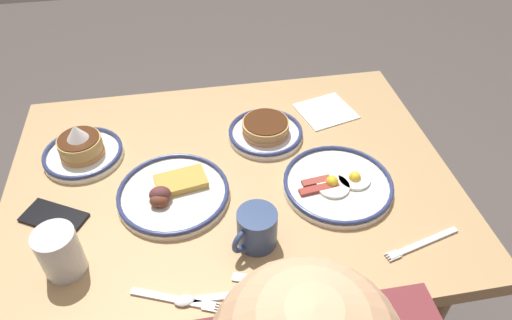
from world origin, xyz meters
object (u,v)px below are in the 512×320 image
plate_center_pancakes (82,150)px  fork_near (422,243)px  tea_spoon (209,298)px  paper_napkin (326,111)px  plate_near_main (173,193)px  coffee_mug (256,228)px  fork_far (175,299)px  cell_phone (54,217)px  butter_knife (287,284)px  drinking_glass (61,254)px  plate_far_side (338,184)px  plate_far_companion (265,131)px

plate_center_pancakes → fork_near: bearing=150.8°
tea_spoon → paper_napkin: bearing=-125.7°
plate_near_main → paper_napkin: plate_near_main is taller
coffee_mug → fork_far: size_ratio=0.61×
cell_phone → coffee_mug: bearing=-168.4°
paper_napkin → fork_far: size_ratio=0.87×
plate_center_pancakes → fork_near: plate_center_pancakes is taller
paper_napkin → plate_center_pancakes: bearing=7.0°
plate_near_main → cell_phone: plate_near_main is taller
plate_near_main → tea_spoon: bearing=101.1°
fork_near → fork_far: size_ratio=1.08×
fork_near → cell_phone: bearing=-15.1°
paper_napkin → butter_knife: butter_knife is taller
plate_near_main → drinking_glass: drinking_glass is taller
coffee_mug → drinking_glass: drinking_glass is taller
paper_napkin → plate_far_side: bearing=78.9°
plate_center_pancakes → tea_spoon: bearing=120.8°
coffee_mug → butter_knife: size_ratio=0.48×
plate_center_pancakes → tea_spoon: (-0.28, 0.47, -0.02)m
coffee_mug → fork_near: bearing=169.0°
paper_napkin → fork_near: fork_near is taller
coffee_mug → tea_spoon: coffee_mug is taller
cell_phone → paper_napkin: cell_phone is taller
plate_near_main → fork_near: 0.57m
drinking_glass → fork_far: size_ratio=0.64×
coffee_mug → drinking_glass: (0.40, -0.00, 0.00)m
coffee_mug → tea_spoon: size_ratio=0.55×
coffee_mug → butter_knife: bearing=110.1°
fork_far → tea_spoon: tea_spoon is taller
tea_spoon → plate_center_pancakes: bearing=-59.2°
paper_napkin → fork_far: (0.46, 0.54, 0.00)m
fork_far → plate_near_main: bearing=-92.0°
plate_near_main → plate_far_companion: bearing=-144.4°
paper_napkin → plate_near_main: bearing=30.4°
plate_center_pancakes → fork_near: 0.86m
drinking_glass → tea_spoon: size_ratio=0.58×
drinking_glass → paper_napkin: drinking_glass is taller
butter_knife → coffee_mug: bearing=-69.9°
drinking_glass → plate_far_side: bearing=-168.4°
plate_far_companion → plate_far_side: bearing=121.3°
coffee_mug → fork_near: 0.36m
butter_knife → plate_center_pancakes: bearing=-46.8°
plate_near_main → butter_knife: bearing=127.2°
cell_phone → paper_napkin: bearing=-128.6°
plate_far_companion → coffee_mug: size_ratio=1.94×
drinking_glass → paper_napkin: bearing=-147.6°
plate_center_pancakes → coffee_mug: 0.53m
plate_center_pancakes → paper_napkin: (-0.68, -0.08, -0.02)m
plate_near_main → plate_center_pancakes: bearing=-39.3°
coffee_mug → cell_phone: (0.44, -0.15, -0.04)m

